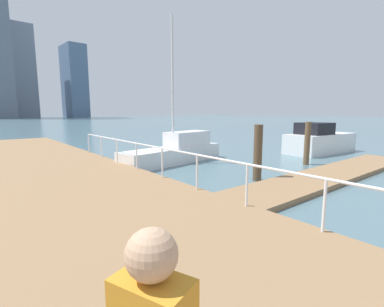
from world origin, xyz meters
The scene contains 9 objects.
ground_plane centered at (0.00, 20.00, 0.00)m, with size 300.00×300.00×0.00m, color slate.
floating_dock centered at (3.27, 7.69, 0.09)m, with size 13.54×2.00×0.18m, color #93704C.
boardwalk_railing centered at (-3.15, 6.80, 1.25)m, with size 0.06×22.96×1.08m.
dock_piling_1 centered at (5.10, 9.77, 1.10)m, with size 0.29×0.29×2.20m, color brown.
dock_piling_2 centered at (0.41, 9.24, 1.11)m, with size 0.34×0.34×2.22m, color brown.
moored_boat_0 centered at (9.70, 11.43, 0.79)m, with size 5.43×2.46×2.01m.
moored_boat_2 centered at (0.30, 14.54, 0.64)m, with size 6.46×2.60×7.50m.
skyline_tower_3 centered at (10.84, 143.80, 19.67)m, with size 11.52×7.00×39.35m, color gray.
skyline_tower_4 centered at (30.88, 136.62, 15.99)m, with size 7.84×13.70×31.98m, color slate.
Camera 1 is at (-8.32, 2.52, 2.72)m, focal length 25.86 mm.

